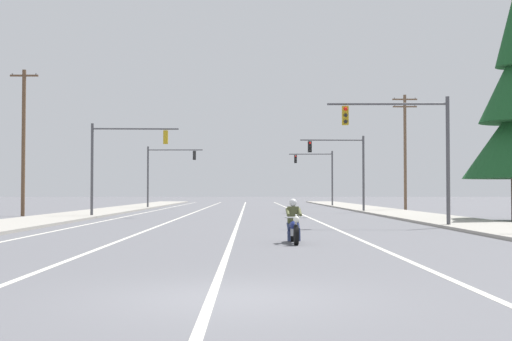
% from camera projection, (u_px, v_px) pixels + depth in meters
% --- Properties ---
extents(ground_plane, '(400.00, 400.00, 0.00)m').
position_uv_depth(ground_plane, '(227.00, 298.00, 10.74)').
color(ground_plane, '#5B5B60').
extents(lane_stripe_center, '(0.16, 100.00, 0.01)m').
position_uv_depth(lane_stripe_center, '(242.00, 212.00, 55.71)').
color(lane_stripe_center, beige).
rests_on(lane_stripe_center, ground).
extents(lane_stripe_left, '(0.16, 100.00, 0.01)m').
position_uv_depth(lane_stripe_left, '(195.00, 212.00, 55.68)').
color(lane_stripe_left, beige).
rests_on(lane_stripe_left, ground).
extents(lane_stripe_right, '(0.16, 100.00, 0.01)m').
position_uv_depth(lane_stripe_right, '(296.00, 212.00, 55.76)').
color(lane_stripe_right, beige).
rests_on(lane_stripe_right, ground).
extents(lane_stripe_far_left, '(0.16, 100.00, 0.01)m').
position_uv_depth(lane_stripe_far_left, '(149.00, 212.00, 55.64)').
color(lane_stripe_far_left, beige).
rests_on(lane_stripe_far_left, ground).
extents(sidewalk_kerb_right, '(4.40, 110.00, 0.14)m').
position_uv_depth(sidewalk_kerb_right, '(396.00, 213.00, 50.83)').
color(sidewalk_kerb_right, '#9E998E').
rests_on(sidewalk_kerb_right, ground).
extents(sidewalk_kerb_left, '(4.40, 110.00, 0.14)m').
position_uv_depth(sidewalk_kerb_left, '(92.00, 213.00, 50.61)').
color(sidewalk_kerb_left, '#9E998E').
rests_on(sidewalk_kerb_left, ground).
extents(motorcycle_with_rider, '(0.70, 2.19, 1.46)m').
position_uv_depth(motorcycle_with_rider, '(294.00, 225.00, 22.10)').
color(motorcycle_with_rider, black).
rests_on(motorcycle_with_rider, ground).
extents(traffic_signal_near_right, '(5.79, 0.37, 6.20)m').
position_uv_depth(traffic_signal_near_right, '(412.00, 140.00, 31.89)').
color(traffic_signal_near_right, '#47474C').
rests_on(traffic_signal_near_right, ground).
extents(traffic_signal_near_left, '(5.78, 0.48, 6.20)m').
position_uv_depth(traffic_signal_near_left, '(118.00, 154.00, 44.58)').
color(traffic_signal_near_left, '#47474C').
rests_on(traffic_signal_near_left, ground).
extents(traffic_signal_mid_right, '(5.22, 0.49, 6.20)m').
position_uv_depth(traffic_signal_mid_right, '(345.00, 161.00, 54.43)').
color(traffic_signal_mid_right, '#47474C').
rests_on(traffic_signal_mid_right, ground).
extents(traffic_signal_mid_left, '(5.57, 0.37, 6.20)m').
position_uv_depth(traffic_signal_mid_left, '(164.00, 167.00, 67.36)').
color(traffic_signal_mid_left, '#47474C').
rests_on(traffic_signal_mid_left, ground).
extents(traffic_signal_far_right, '(4.88, 0.42, 6.20)m').
position_uv_depth(traffic_signal_far_right, '(320.00, 170.00, 74.82)').
color(traffic_signal_far_right, '#47474C').
rests_on(traffic_signal_far_right, ground).
extents(utility_pole_left_near, '(1.93, 0.26, 10.08)m').
position_uv_depth(utility_pole_left_near, '(23.00, 140.00, 46.29)').
color(utility_pole_left_near, brown).
rests_on(utility_pole_left_near, ground).
extents(utility_pole_right_far, '(2.19, 0.26, 10.25)m').
position_uv_depth(utility_pole_right_far, '(405.00, 148.00, 59.49)').
color(utility_pole_right_far, brown).
rests_on(utility_pole_right_far, ground).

